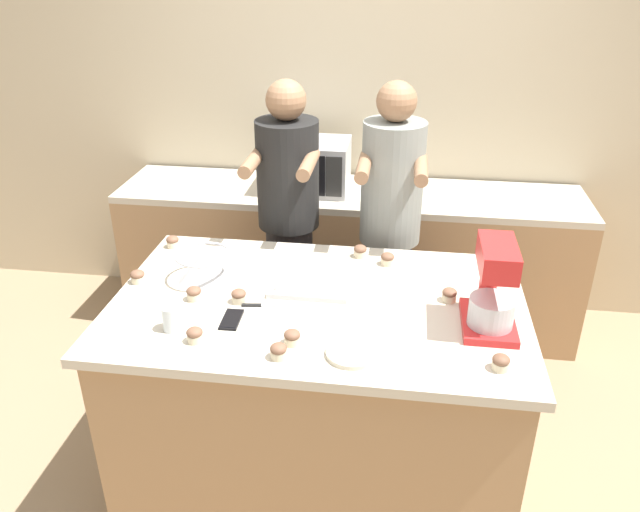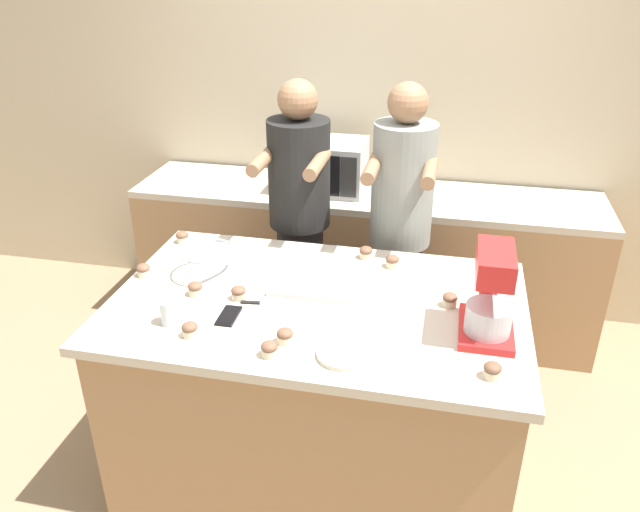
{
  "view_description": "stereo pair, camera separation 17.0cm",
  "coord_description": "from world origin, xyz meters",
  "px_view_note": "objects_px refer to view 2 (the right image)",
  "views": [
    {
      "loc": [
        0.32,
        -2.19,
        2.24
      ],
      "look_at": [
        0.0,
        0.05,
        1.1
      ],
      "focal_mm": 35.0,
      "sensor_mm": 36.0,
      "label": 1
    },
    {
      "loc": [
        0.48,
        -2.16,
        2.24
      ],
      "look_at": [
        0.0,
        0.05,
        1.1
      ],
      "focal_mm": 35.0,
      "sensor_mm": 36.0,
      "label": 2
    }
  ],
  "objects_px": {
    "cupcake_10": "(285,336)",
    "cupcake_9": "(492,370)",
    "stand_mixer": "(490,297)",
    "cupcake_5": "(239,293)",
    "microwave_oven": "(326,166)",
    "cupcake_2": "(143,270)",
    "cupcake_3": "(190,329)",
    "cupcake_7": "(366,252)",
    "cupcake_8": "(195,289)",
    "baking_tray": "(313,281)",
    "small_plate": "(343,354)",
    "cell_phone": "(229,316)",
    "cupcake_4": "(269,349)",
    "cupcake_0": "(392,261)",
    "knife": "(264,303)",
    "drinking_glass": "(169,312)",
    "cupcake_1": "(450,300)",
    "mixing_bowl": "(208,262)",
    "person_left": "(300,229)",
    "cupcake_6": "(182,237)",
    "person_right": "(399,237)"
  },
  "relations": [
    {
      "from": "stand_mixer",
      "to": "cupcake_10",
      "type": "distance_m",
      "value": 0.77
    },
    {
      "from": "cupcake_2",
      "to": "cupcake_10",
      "type": "distance_m",
      "value": 0.83
    },
    {
      "from": "cupcake_5",
      "to": "person_left",
      "type": "bearing_deg",
      "value": 86.26
    },
    {
      "from": "cupcake_0",
      "to": "cupcake_8",
      "type": "relative_size",
      "value": 1.0
    },
    {
      "from": "cupcake_4",
      "to": "cupcake_3",
      "type": "bearing_deg",
      "value": 170.06
    },
    {
      "from": "cell_phone",
      "to": "cupcake_6",
      "type": "distance_m",
      "value": 0.75
    },
    {
      "from": "microwave_oven",
      "to": "cupcake_2",
      "type": "xyz_separation_m",
      "value": [
        -0.55,
        -1.29,
        -0.1
      ]
    },
    {
      "from": "cupcake_7",
      "to": "cupcake_10",
      "type": "xyz_separation_m",
      "value": [
        -0.19,
        -0.75,
        0.0
      ]
    },
    {
      "from": "stand_mixer",
      "to": "cupcake_9",
      "type": "bearing_deg",
      "value": -86.83
    },
    {
      "from": "cupcake_9",
      "to": "cupcake_5",
      "type": "bearing_deg",
      "value": 162.75
    },
    {
      "from": "cupcake_6",
      "to": "baking_tray",
      "type": "bearing_deg",
      "value": -20.91
    },
    {
      "from": "stand_mixer",
      "to": "baking_tray",
      "type": "relative_size",
      "value": 1.05
    },
    {
      "from": "stand_mixer",
      "to": "cupcake_3",
      "type": "distance_m",
      "value": 1.12
    },
    {
      "from": "cell_phone",
      "to": "cupcake_3",
      "type": "xyz_separation_m",
      "value": [
        -0.09,
        -0.16,
        0.02
      ]
    },
    {
      "from": "cupcake_2",
      "to": "drinking_glass",
      "type": "bearing_deg",
      "value": -50.54
    },
    {
      "from": "cupcake_10",
      "to": "cupcake_4",
      "type": "bearing_deg",
      "value": -109.3
    },
    {
      "from": "cupcake_10",
      "to": "cell_phone",
      "type": "bearing_deg",
      "value": 155.06
    },
    {
      "from": "cell_phone",
      "to": "cupcake_6",
      "type": "xyz_separation_m",
      "value": [
        -0.45,
        0.6,
        0.02
      ]
    },
    {
      "from": "mixing_bowl",
      "to": "drinking_glass",
      "type": "bearing_deg",
      "value": -90.99
    },
    {
      "from": "mixing_bowl",
      "to": "cupcake_9",
      "type": "distance_m",
      "value": 1.29
    },
    {
      "from": "small_plate",
      "to": "cupcake_3",
      "type": "xyz_separation_m",
      "value": [
        -0.58,
        0.01,
        0.02
      ]
    },
    {
      "from": "cupcake_3",
      "to": "cupcake_7",
      "type": "distance_m",
      "value": 0.95
    },
    {
      "from": "cupcake_4",
      "to": "cupcake_0",
      "type": "bearing_deg",
      "value": 65.68
    },
    {
      "from": "mixing_bowl",
      "to": "knife",
      "type": "relative_size",
      "value": 1.11
    },
    {
      "from": "drinking_glass",
      "to": "cupcake_1",
      "type": "height_order",
      "value": "drinking_glass"
    },
    {
      "from": "person_left",
      "to": "cupcake_3",
      "type": "xyz_separation_m",
      "value": [
        -0.14,
        -1.12,
        0.07
      ]
    },
    {
      "from": "small_plate",
      "to": "cupcake_2",
      "type": "height_order",
      "value": "cupcake_2"
    },
    {
      "from": "knife",
      "to": "cupcake_4",
      "type": "xyz_separation_m",
      "value": [
        0.12,
        -0.34,
        0.03
      ]
    },
    {
      "from": "cupcake_5",
      "to": "cupcake_9",
      "type": "xyz_separation_m",
      "value": [
        1.01,
        -0.31,
        0.0
      ]
    },
    {
      "from": "cupcake_3",
      "to": "cupcake_7",
      "type": "xyz_separation_m",
      "value": [
        0.55,
        0.78,
        0.0
      ]
    },
    {
      "from": "stand_mixer",
      "to": "cupcake_10",
      "type": "bearing_deg",
      "value": -162.92
    },
    {
      "from": "mixing_bowl",
      "to": "knife",
      "type": "distance_m",
      "value": 0.36
    },
    {
      "from": "cupcake_10",
      "to": "cupcake_9",
      "type": "bearing_deg",
      "value": -3.88
    },
    {
      "from": "cupcake_7",
      "to": "microwave_oven",
      "type": "bearing_deg",
      "value": 112.76
    },
    {
      "from": "cell_phone",
      "to": "cupcake_8",
      "type": "height_order",
      "value": "cupcake_8"
    },
    {
      "from": "mixing_bowl",
      "to": "cupcake_7",
      "type": "height_order",
      "value": "mixing_bowl"
    },
    {
      "from": "cupcake_3",
      "to": "cupcake_8",
      "type": "xyz_separation_m",
      "value": [
        -0.1,
        0.29,
        0.0
      ]
    },
    {
      "from": "small_plate",
      "to": "cupcake_7",
      "type": "xyz_separation_m",
      "value": [
        -0.04,
        0.79,
        0.02
      ]
    },
    {
      "from": "stand_mixer",
      "to": "cupcake_1",
      "type": "distance_m",
      "value": 0.25
    },
    {
      "from": "stand_mixer",
      "to": "knife",
      "type": "height_order",
      "value": "stand_mixer"
    },
    {
      "from": "microwave_oven",
      "to": "cupcake_9",
      "type": "height_order",
      "value": "microwave_oven"
    },
    {
      "from": "baking_tray",
      "to": "small_plate",
      "type": "distance_m",
      "value": 0.54
    },
    {
      "from": "cupcake_3",
      "to": "cupcake_10",
      "type": "distance_m",
      "value": 0.36
    },
    {
      "from": "stand_mixer",
      "to": "cupcake_5",
      "type": "bearing_deg",
      "value": 177.66
    },
    {
      "from": "person_left",
      "to": "cupcake_6",
      "type": "xyz_separation_m",
      "value": [
        -0.5,
        -0.36,
        0.07
      ]
    },
    {
      "from": "cupcake_1",
      "to": "cupcake_9",
      "type": "distance_m",
      "value": 0.47
    },
    {
      "from": "cupcake_0",
      "to": "cupcake_3",
      "type": "relative_size",
      "value": 1.0
    },
    {
      "from": "cupcake_0",
      "to": "cupcake_9",
      "type": "xyz_separation_m",
      "value": [
        0.42,
        -0.73,
        0.0
      ]
    },
    {
      "from": "cupcake_8",
      "to": "baking_tray",
      "type": "bearing_deg",
      "value": 22.46
    },
    {
      "from": "person_right",
      "to": "stand_mixer",
      "type": "height_order",
      "value": "person_right"
    }
  ]
}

